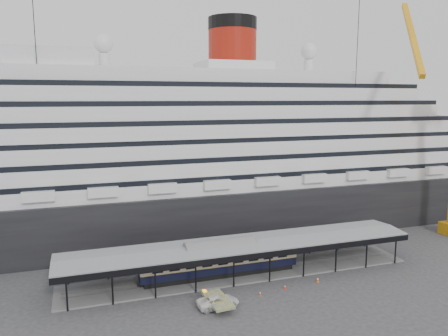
% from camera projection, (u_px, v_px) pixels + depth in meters
% --- Properties ---
extents(ground, '(200.00, 200.00, 0.00)m').
position_uv_depth(ground, '(254.00, 287.00, 64.39)').
color(ground, '#333335').
rests_on(ground, ground).
extents(cruise_ship, '(130.00, 30.00, 43.90)m').
position_uv_depth(cruise_ship, '(196.00, 142.00, 91.41)').
color(cruise_ship, black).
rests_on(cruise_ship, ground).
extents(platform_canopy, '(56.00, 9.18, 5.30)m').
position_uv_depth(platform_canopy, '(242.00, 260.00, 68.69)').
color(platform_canopy, slate).
rests_on(platform_canopy, ground).
extents(port_truck, '(5.83, 2.97, 1.58)m').
position_uv_depth(port_truck, '(218.00, 301.00, 57.94)').
color(port_truck, white).
rests_on(port_truck, ground).
extents(pullman_carriage, '(24.89, 3.49, 24.44)m').
position_uv_depth(pullman_carriage, '(220.00, 259.00, 67.42)').
color(pullman_carriage, black).
rests_on(pullman_carriage, ground).
extents(traffic_cone_left, '(0.37, 0.37, 0.66)m').
position_uv_depth(traffic_cone_left, '(260.00, 293.00, 61.41)').
color(traffic_cone_left, '#EA3D0D').
rests_on(traffic_cone_left, ground).
extents(traffic_cone_mid, '(0.44, 0.44, 0.69)m').
position_uv_depth(traffic_cone_mid, '(285.00, 287.00, 63.45)').
color(traffic_cone_mid, red).
rests_on(traffic_cone_mid, ground).
extents(traffic_cone_right, '(0.45, 0.45, 0.81)m').
position_uv_depth(traffic_cone_right, '(318.00, 280.00, 65.88)').
color(traffic_cone_right, orange).
rests_on(traffic_cone_right, ground).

